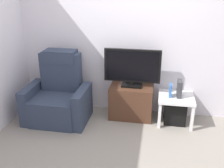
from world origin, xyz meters
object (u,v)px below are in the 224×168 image
Objects in this scene: television at (132,67)px; side_table at (176,100)px; book_upright at (170,90)px; recliner_armchair at (58,97)px; game_console at (179,89)px; subwoofer_box at (175,112)px; tv_stand at (131,102)px.

television reaches higher than side_table.
recliner_armchair is at bearing -173.72° from book_upright.
game_console reaches higher than side_table.
television is 1.62× the size of side_table.
subwoofer_box is (1.84, 0.21, -0.21)m from recliner_armchair.
book_upright is at bearing -167.47° from game_console.
subwoofer_box is 1.66× the size of book_upright.
television is 0.81× the size of recliner_armchair.
recliner_armchair is at bearing -173.44° from subwoofer_box.
subwoofer_box is 0.40m from game_console.
side_table is 0.20m from game_console.
side_table is 0.20m from book_upright.
tv_stand is 0.58m from television.
subwoofer_box is at bearing -4.80° from television.
book_upright is 0.14m from game_console.
tv_stand reaches higher than side_table.
tv_stand is 0.66m from book_upright.
book_upright reaches higher than tv_stand.
subwoofer_box is at bearing -3.25° from tv_stand.
game_console is (0.74, -0.03, 0.30)m from tv_stand.
recliner_armchair is 3.26× the size of subwoofer_box.
recliner_armchair is at bearing -173.26° from game_console.
book_upright is at bearing -2.32° from recliner_armchair.
book_upright is at bearing -168.69° from side_table.
book_upright is (0.60, -0.06, 0.27)m from tv_stand.
television is 0.68m from book_upright.
television is at bearing 172.52° from book_upright.
recliner_armchair is 2.00× the size of side_table.
tv_stand is 0.79m from game_console.
subwoofer_box is at bearing -164.05° from game_console.
side_table is 2.71× the size of book_upright.
tv_stand is 2.68× the size of game_console.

